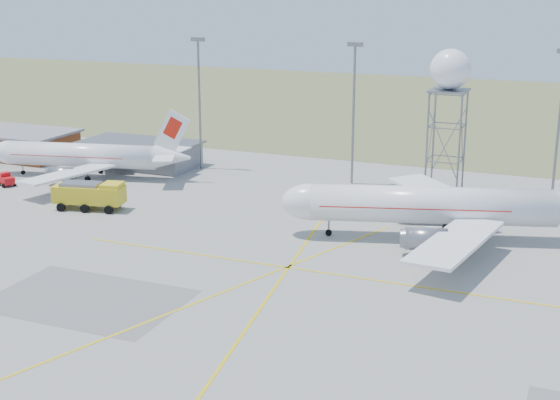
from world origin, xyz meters
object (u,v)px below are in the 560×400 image
at_px(radar_tower, 448,113).
at_px(baggage_tug, 7,181).
at_px(airliner_far, 85,156).
at_px(airliner_main, 438,206).
at_px(fire_truck, 91,196).

height_order(radar_tower, baggage_tug, radar_tower).
xyz_separation_m(airliner_far, radar_tower, (51.88, 12.03, 7.92)).
distance_m(airliner_main, airliner_far, 55.87).
bearing_deg(fire_truck, radar_tower, 20.50).
bearing_deg(airliner_far, baggage_tug, 36.36).
xyz_separation_m(airliner_far, baggage_tug, (-7.66, -8.73, -2.59)).
distance_m(airliner_far, radar_tower, 53.84).
distance_m(radar_tower, fire_truck, 49.42).
xyz_separation_m(radar_tower, fire_truck, (-40.85, -26.15, -9.47)).
bearing_deg(radar_tower, airliner_main, -81.22).
bearing_deg(fire_truck, airliner_far, 115.85).
bearing_deg(baggage_tug, airliner_main, 26.17).
height_order(airliner_main, airliner_far, airliner_main).
height_order(airliner_far, fire_truck, airliner_far).
bearing_deg(radar_tower, airliner_far, -166.95).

